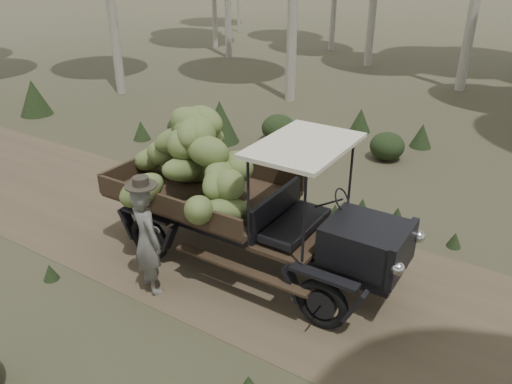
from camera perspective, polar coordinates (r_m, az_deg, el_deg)
ground at (r=8.84m, az=5.32°, el=-9.76°), size 120.00×120.00×0.00m
dirt_track at (r=8.83m, az=5.33°, el=-9.74°), size 70.00×4.00×0.01m
banana_truck at (r=8.68m, az=-4.04°, el=2.01°), size 5.70×2.85×2.83m
farmer at (r=8.21m, az=-12.35°, el=-5.24°), size 0.81×0.67×2.06m
undergrowth at (r=7.73m, az=12.48°, el=-11.55°), size 23.97×21.23×1.37m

